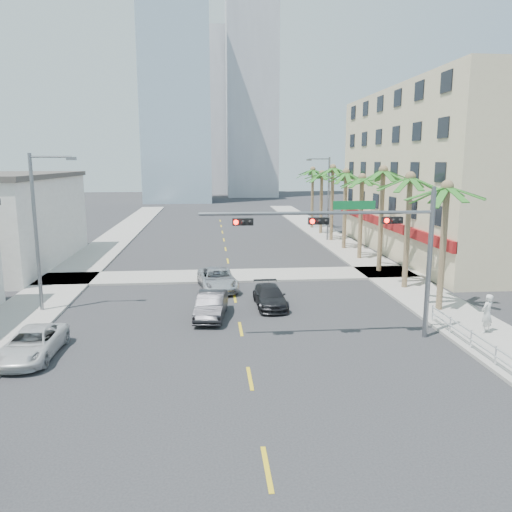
{
  "coord_description": "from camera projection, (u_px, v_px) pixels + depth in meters",
  "views": [
    {
      "loc": [
        -1.49,
        -14.64,
        8.55
      ],
      "look_at": [
        0.97,
        11.8,
        3.5
      ],
      "focal_mm": 35.0,
      "sensor_mm": 36.0,
      "label": 1
    }
  ],
  "objects": [
    {
      "name": "ground",
      "position": [
        260.0,
        431.0,
        16.05
      ],
      "size": [
        260.0,
        260.0,
        0.0
      ],
      "primitive_type": "plane",
      "color": "#262628",
      "rests_on": "ground"
    },
    {
      "name": "sidewalk_right",
      "position": [
        395.0,
        278.0,
        36.69
      ],
      "size": [
        4.0,
        120.0,
        0.15
      ],
      "primitive_type": "cube",
      "color": "gray",
      "rests_on": "ground"
    },
    {
      "name": "sidewalk_left",
      "position": [
        59.0,
        286.0,
        34.51
      ],
      "size": [
        4.0,
        120.0,
        0.15
      ],
      "primitive_type": "cube",
      "color": "gray",
      "rests_on": "ground"
    },
    {
      "name": "sidewalk_cross",
      "position": [
        231.0,
        276.0,
        37.56
      ],
      "size": [
        80.0,
        4.0,
        0.15
      ],
      "primitive_type": "cube",
      "color": "gray",
      "rests_on": "ground"
    },
    {
      "name": "building_right",
      "position": [
        464.0,
        173.0,
        45.99
      ],
      "size": [
        15.25,
        28.0,
        15.0
      ],
      "color": "beige",
      "rests_on": "ground"
    },
    {
      "name": "tower_far_left",
      "position": [
        176.0,
        86.0,
        103.76
      ],
      "size": [
        14.0,
        14.0,
        48.0
      ],
      "primitive_type": "cube",
      "color": "#99B2C6",
      "rests_on": "ground"
    },
    {
      "name": "tower_far_right",
      "position": [
        251.0,
        70.0,
        118.85
      ],
      "size": [
        12.0,
        12.0,
        60.0
      ],
      "primitive_type": "cube",
      "color": "#ADADB2",
      "rests_on": "ground"
    },
    {
      "name": "tower_far_center",
      "position": [
        202.0,
        114.0,
        134.12
      ],
      "size": [
        16.0,
        16.0,
        42.0
      ],
      "primitive_type": "cube",
      "color": "#ADADB2",
      "rests_on": "ground"
    },
    {
      "name": "traffic_signal_mast",
      "position": [
        366.0,
        237.0,
        23.41
      ],
      "size": [
        11.12,
        0.54,
        7.2
      ],
      "color": "slate",
      "rests_on": "ground"
    },
    {
      "name": "palm_tree_0",
      "position": [
        447.0,
        188.0,
        27.52
      ],
      "size": [
        4.8,
        4.8,
        7.8
      ],
      "color": "brown",
      "rests_on": "ground"
    },
    {
      "name": "palm_tree_1",
      "position": [
        410.0,
        179.0,
        32.54
      ],
      "size": [
        4.8,
        4.8,
        8.16
      ],
      "color": "brown",
      "rests_on": "ground"
    },
    {
      "name": "palm_tree_2",
      "position": [
        383.0,
        172.0,
        37.56
      ],
      "size": [
        4.8,
        4.8,
        8.52
      ],
      "color": "brown",
      "rests_on": "ground"
    },
    {
      "name": "palm_tree_3",
      "position": [
        362.0,
        179.0,
        42.78
      ],
      "size": [
        4.8,
        4.8,
        7.8
      ],
      "color": "brown",
      "rests_on": "ground"
    },
    {
      "name": "palm_tree_4",
      "position": [
        346.0,
        173.0,
        47.8
      ],
      "size": [
        4.8,
        4.8,
        8.16
      ],
      "color": "brown",
      "rests_on": "ground"
    },
    {
      "name": "palm_tree_5",
      "position": [
        333.0,
        169.0,
        52.82
      ],
      "size": [
        4.8,
        4.8,
        8.52
      ],
      "color": "brown",
      "rests_on": "ground"
    },
    {
      "name": "palm_tree_6",
      "position": [
        322.0,
        174.0,
        58.04
      ],
      "size": [
        4.8,
        4.8,
        7.8
      ],
      "color": "brown",
      "rests_on": "ground"
    },
    {
      "name": "palm_tree_7",
      "position": [
        313.0,
        170.0,
        63.06
      ],
      "size": [
        4.8,
        4.8,
        8.16
      ],
      "color": "brown",
      "rests_on": "ground"
    },
    {
      "name": "streetlight_left",
      "position": [
        39.0,
        225.0,
        27.8
      ],
      "size": [
        2.55,
        0.25,
        9.0
      ],
      "color": "slate",
      "rests_on": "ground"
    },
    {
      "name": "streetlight_right",
      "position": [
        327.0,
        195.0,
        53.27
      ],
      "size": [
        2.55,
        0.25,
        9.0
      ],
      "color": "slate",
      "rests_on": "ground"
    },
    {
      "name": "guardrail",
      "position": [
        471.0,
        337.0,
        22.73
      ],
      "size": [
        0.08,
        8.08,
        1.0
      ],
      "color": "silver",
      "rests_on": "ground"
    },
    {
      "name": "car_parked_far",
      "position": [
        32.0,
        344.0,
        21.98
      ],
      "size": [
        2.22,
        4.63,
        1.27
      ],
      "primitive_type": "imported",
      "rotation": [
        0.0,
        0.0,
        -0.02
      ],
      "color": "silver",
      "rests_on": "ground"
    },
    {
      "name": "car_lane_left",
      "position": [
        211.0,
        305.0,
        27.61
      ],
      "size": [
        2.01,
        4.44,
        1.41
      ],
      "primitive_type": "imported",
      "rotation": [
        0.0,
        0.0,
        -0.12
      ],
      "color": "black",
      "rests_on": "ground"
    },
    {
      "name": "car_lane_center",
      "position": [
        217.0,
        279.0,
        33.75
      ],
      "size": [
        2.94,
        5.32,
        1.41
      ],
      "primitive_type": "imported",
      "rotation": [
        0.0,
        0.0,
        0.12
      ],
      "color": "silver",
      "rests_on": "ground"
    },
    {
      "name": "car_lane_right",
      "position": [
        270.0,
        296.0,
        29.74
      ],
      "size": [
        1.88,
        4.33,
        1.24
      ],
      "primitive_type": "imported",
      "rotation": [
        0.0,
        0.0,
        0.03
      ],
      "color": "black",
      "rests_on": "ground"
    },
    {
      "name": "pedestrian",
      "position": [
        487.0,
        313.0,
        24.72
      ],
      "size": [
        0.85,
        0.76,
        1.96
      ],
      "primitive_type": "imported",
      "rotation": [
        0.0,
        0.0,
        3.64
      ],
      "color": "silver",
      "rests_on": "sidewalk_right"
    }
  ]
}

